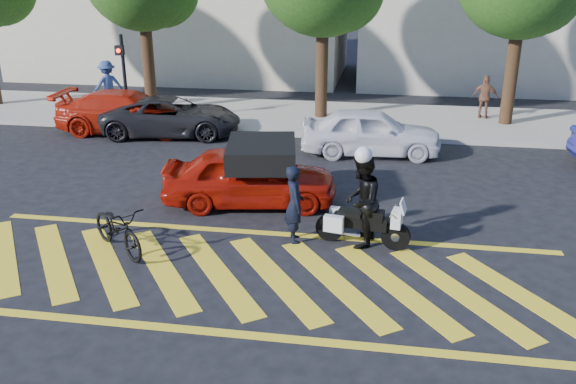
% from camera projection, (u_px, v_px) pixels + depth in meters
% --- Properties ---
extents(ground, '(90.00, 90.00, 0.00)m').
position_uv_depth(ground, '(249.00, 275.00, 11.33)').
color(ground, black).
rests_on(ground, ground).
extents(sidewalk, '(60.00, 5.00, 0.15)m').
position_uv_depth(sidewalk, '(321.00, 118.00, 22.37)').
color(sidewalk, '#9E998E').
rests_on(sidewalk, ground).
extents(crosswalk, '(12.33, 4.00, 0.01)m').
position_uv_depth(crosswalk, '(247.00, 275.00, 11.33)').
color(crosswalk, yellow).
rests_on(crosswalk, ground).
extents(signal_pole, '(0.28, 0.43, 3.20)m').
position_uv_depth(signal_pole, '(123.00, 73.00, 20.61)').
color(signal_pole, black).
rests_on(signal_pole, ground).
extents(officer_bike, '(0.56, 0.69, 1.64)m').
position_uv_depth(officer_bike, '(295.00, 204.00, 12.45)').
color(officer_bike, black).
rests_on(officer_bike, ground).
extents(bicycle, '(1.88, 1.72, 1.00)m').
position_uv_depth(bicycle, '(118.00, 228.00, 12.10)').
color(bicycle, black).
rests_on(bicycle, ground).
extents(police_motorcycle, '(1.95, 0.75, 0.86)m').
position_uv_depth(police_motorcycle, '(361.00, 223.00, 12.40)').
color(police_motorcycle, black).
rests_on(police_motorcycle, ground).
extents(officer_moto, '(0.88, 1.05, 1.94)m').
position_uv_depth(officer_moto, '(361.00, 201.00, 12.22)').
color(officer_moto, black).
rests_on(officer_moto, ground).
extents(red_convertible, '(4.30, 2.29, 1.39)m').
position_uv_depth(red_convertible, '(250.00, 176.00, 14.42)').
color(red_convertible, '#9E1207').
rests_on(red_convertible, ground).
extents(parked_left, '(4.92, 2.14, 1.41)m').
position_uv_depth(parked_left, '(129.00, 112.00, 20.50)').
color(parked_left, '#B41C0B').
rests_on(parked_left, ground).
extents(parked_mid_left, '(4.79, 2.68, 1.27)m').
position_uv_depth(parked_mid_left, '(172.00, 116.00, 20.26)').
color(parked_mid_left, black).
rests_on(parked_mid_left, ground).
extents(parked_mid_right, '(4.24, 1.95, 1.41)m').
position_uv_depth(parked_mid_right, '(371.00, 132.00, 18.18)').
color(parked_mid_right, white).
rests_on(parked_mid_right, ground).
extents(pedestrian_left, '(1.32, 1.32, 1.84)m').
position_uv_depth(pedestrian_left, '(108.00, 85.00, 23.08)').
color(pedestrian_left, navy).
rests_on(pedestrian_left, sidewalk).
extents(pedestrian_right, '(0.97, 0.61, 1.54)m').
position_uv_depth(pedestrian_right, '(485.00, 97.00, 21.77)').
color(pedestrian_right, brown).
rests_on(pedestrian_right, sidewalk).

